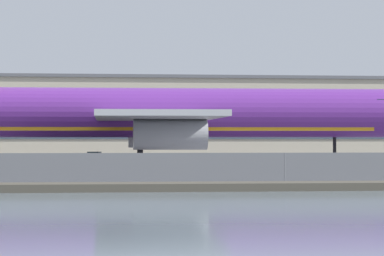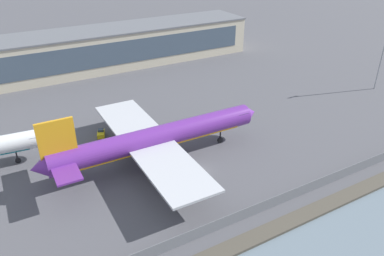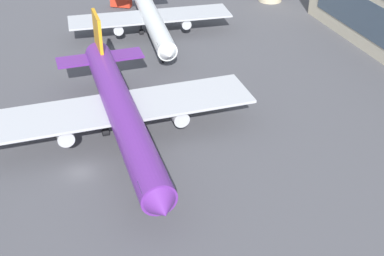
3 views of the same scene
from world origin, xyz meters
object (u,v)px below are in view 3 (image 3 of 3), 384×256
object	(u,v)px
cargo_jet_purple	(121,110)
passenger_jet_white_teal	(151,17)
baggage_tug	(204,100)
ops_van	(121,2)

from	to	relation	value
cargo_jet_purple	passenger_jet_white_teal	world-z (taller)	cargo_jet_purple
cargo_jet_purple	baggage_tug	world-z (taller)	cargo_jet_purple
cargo_jet_purple	passenger_jet_white_teal	xyz separation A→B (m)	(-39.09, 15.08, -0.85)
cargo_jet_purple	passenger_jet_white_teal	size ratio (longest dim) A/B	1.18
ops_van	baggage_tug	bearing A→B (deg)	3.59
cargo_jet_purple	passenger_jet_white_teal	distance (m)	41.91
baggage_tug	ops_van	world-z (taller)	ops_van
cargo_jet_purple	baggage_tug	distance (m)	17.97
passenger_jet_white_teal	cargo_jet_purple	bearing A→B (deg)	-21.10
passenger_jet_white_teal	ops_van	size ratio (longest dim) A/B	7.65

